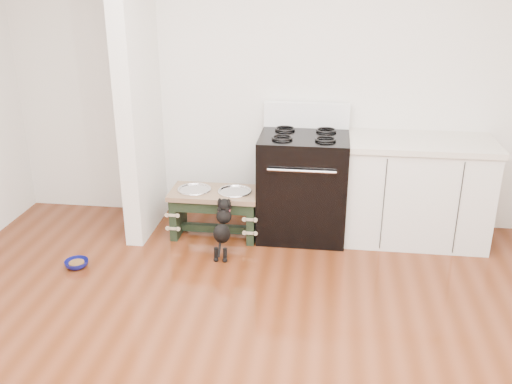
# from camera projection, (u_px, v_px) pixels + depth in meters

# --- Properties ---
(room_shell) EXTENTS (5.00, 5.00, 5.00)m
(room_shell) POSITION_uv_depth(u_px,v_px,m) (231.00, 115.00, 2.65)
(room_shell) COLOR silver
(room_shell) RESTS_ON ground
(partition_wall) EXTENTS (0.15, 0.80, 2.70)m
(partition_wall) POSITION_uv_depth(u_px,v_px,m) (138.00, 82.00, 4.83)
(partition_wall) COLOR silver
(partition_wall) RESTS_ON ground
(oven_range) EXTENTS (0.76, 0.69, 1.14)m
(oven_range) POSITION_uv_depth(u_px,v_px,m) (303.00, 184.00, 5.03)
(oven_range) COLOR black
(oven_range) RESTS_ON ground
(cabinet_run) EXTENTS (1.24, 0.64, 0.91)m
(cabinet_run) POSITION_uv_depth(u_px,v_px,m) (416.00, 191.00, 4.93)
(cabinet_run) COLOR silver
(cabinet_run) RESTS_ON ground
(dog_feeder) EXTENTS (0.78, 0.41, 0.44)m
(dog_feeder) POSITION_uv_depth(u_px,v_px,m) (215.00, 204.00, 5.04)
(dog_feeder) COLOR black
(dog_feeder) RESTS_ON ground
(puppy) EXTENTS (0.14, 0.40, 0.47)m
(puppy) POSITION_uv_depth(u_px,v_px,m) (223.00, 226.00, 4.71)
(puppy) COLOR black
(puppy) RESTS_ON ground
(floor_bowl) EXTENTS (0.25, 0.25, 0.06)m
(floor_bowl) POSITION_uv_depth(u_px,v_px,m) (77.00, 264.00, 4.59)
(floor_bowl) COLOR #0D0F5B
(floor_bowl) RESTS_ON ground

